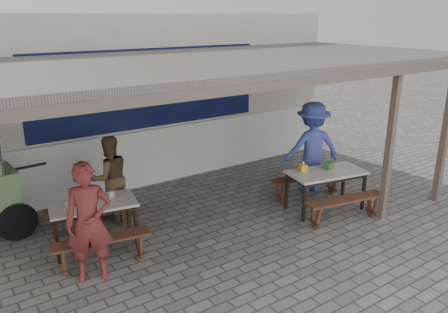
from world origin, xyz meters
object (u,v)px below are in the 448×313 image
at_px(bench_left_street, 102,245).
at_px(condiment_bowl, 72,205).
at_px(patron_right_table, 312,147).
at_px(bench_right_wall, 307,181).
at_px(tissue_box, 303,168).
at_px(patron_wall_side, 110,177).
at_px(bench_left_wall, 90,212).
at_px(table_right, 326,175).
at_px(table_left, 93,208).
at_px(condiment_jar, 111,194).
at_px(donation_box, 329,166).
at_px(bench_right_street, 345,204).
at_px(patron_street_side, 89,223).

relative_size(bench_left_street, condiment_bowl, 6.85).
bearing_deg(condiment_bowl, patron_right_table, -3.09).
bearing_deg(bench_right_wall, tissue_box, -133.81).
bearing_deg(tissue_box, patron_wall_side, 151.06).
height_order(bench_left_wall, table_right, table_right).
relative_size(bench_left_wall, patron_wall_side, 0.93).
bearing_deg(table_left, bench_left_wall, 90.00).
xyz_separation_m(bench_right_wall, condiment_jar, (-3.79, 0.52, 0.46)).
relative_size(bench_left_street, bench_right_wall, 0.91).
xyz_separation_m(bench_right_wall, patron_right_table, (0.32, 0.24, 0.59)).
bearing_deg(patron_right_table, condiment_jar, 15.87).
xyz_separation_m(patron_right_table, condiment_bowl, (-4.73, 0.26, -0.15)).
bearing_deg(bench_right_wall, patron_right_table, 48.64).
relative_size(bench_left_wall, tissue_box, 10.81).
bearing_deg(donation_box, condiment_jar, 165.03).
bearing_deg(table_right, condiment_jar, 174.72).
height_order(bench_left_street, bench_left_wall, same).
height_order(patron_right_table, condiment_bowl, patron_right_table).
bearing_deg(condiment_bowl, bench_left_street, -73.38).
distance_m(bench_right_street, tissue_box, 0.99).
bearing_deg(condiment_jar, patron_wall_side, 71.01).
bearing_deg(patron_street_side, table_left, 88.52).
height_order(patron_street_side, patron_wall_side, patron_street_side).
xyz_separation_m(bench_left_wall, condiment_jar, (0.21, -0.56, 0.46)).
bearing_deg(patron_right_table, patron_wall_side, 3.55).
bearing_deg(bench_right_street, bench_right_wall, 90.00).
relative_size(bench_right_street, tissue_box, 11.84).
xyz_separation_m(table_right, bench_right_wall, (0.12, 0.58, -0.33)).
height_order(table_right, donation_box, donation_box).
xyz_separation_m(table_right, patron_wall_side, (-3.39, 1.93, 0.08)).
relative_size(patron_wall_side, tissue_box, 11.60).
height_order(patron_street_side, donation_box, patron_street_side).
height_order(table_left, patron_wall_side, patron_wall_side).
bearing_deg(bench_left_street, patron_wall_side, 74.62).
xyz_separation_m(bench_right_street, condiment_bowl, (-4.18, 1.66, 0.44)).
distance_m(bench_left_wall, bench_right_wall, 4.14).
relative_size(bench_left_street, donation_box, 7.43).
distance_m(bench_left_wall, patron_street_side, 1.56).
xyz_separation_m(tissue_box, condiment_jar, (-3.32, 0.85, -0.02)).
xyz_separation_m(patron_wall_side, donation_box, (3.53, -1.85, 0.06)).
distance_m(patron_street_side, condiment_jar, 1.07).
height_order(donation_box, condiment_bowl, donation_box).
relative_size(patron_wall_side, condiment_bowl, 7.35).
relative_size(patron_street_side, tissue_box, 12.91).
bearing_deg(patron_street_side, bench_left_street, 63.99).
relative_size(table_left, bench_right_wall, 0.90).
bearing_deg(condiment_bowl, condiment_jar, 1.81).
bearing_deg(table_right, patron_street_side, -171.80).
bearing_deg(bench_right_wall, condiment_bowl, -175.10).
xyz_separation_m(table_right, condiment_jar, (-3.68, 1.10, 0.13)).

